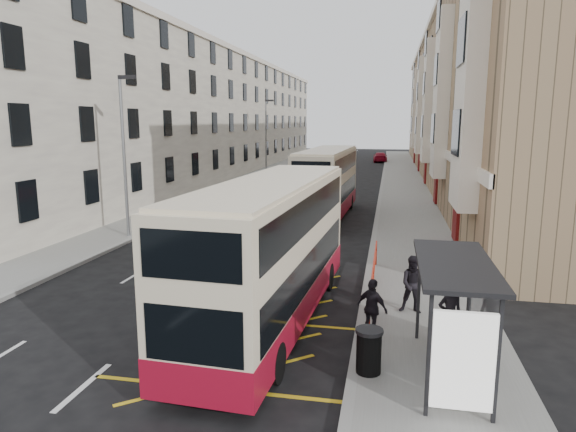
% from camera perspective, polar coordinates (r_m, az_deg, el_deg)
% --- Properties ---
extents(ground, '(200.00, 200.00, 0.00)m').
position_cam_1_polar(ground, '(14.70, -17.45, -13.93)').
color(ground, black).
rests_on(ground, ground).
extents(pavement_right, '(4.00, 120.00, 0.15)m').
position_cam_1_polar(pavement_right, '(42.09, 12.96, 2.23)').
color(pavement_right, slate).
rests_on(pavement_right, ground).
extents(pavement_left, '(3.00, 120.00, 0.15)m').
position_cam_1_polar(pavement_left, '(44.39, -7.48, 2.83)').
color(pavement_left, slate).
rests_on(pavement_left, ground).
extents(kerb_right, '(0.25, 120.00, 0.15)m').
position_cam_1_polar(kerb_right, '(42.07, 10.24, 2.33)').
color(kerb_right, gray).
rests_on(kerb_right, ground).
extents(kerb_left, '(0.25, 120.00, 0.15)m').
position_cam_1_polar(kerb_left, '(43.94, -5.62, 2.79)').
color(kerb_left, gray).
rests_on(kerb_left, ground).
extents(road_markings, '(10.00, 110.00, 0.01)m').
position_cam_1_polar(road_markings, '(57.35, 4.53, 4.55)').
color(road_markings, silver).
rests_on(road_markings, ground).
extents(terrace_right, '(10.75, 79.00, 15.25)m').
position_cam_1_polar(terrace_right, '(57.63, 19.86, 11.48)').
color(terrace_right, '#957956').
rests_on(terrace_right, ground).
extents(terrace_left, '(9.18, 79.00, 13.25)m').
position_cam_1_polar(terrace_left, '(60.59, -8.27, 10.96)').
color(terrace_left, silver).
rests_on(terrace_left, ground).
extents(bus_shelter, '(1.65, 4.25, 2.70)m').
position_cam_1_polar(bus_shelter, '(12.01, 18.81, -8.65)').
color(bus_shelter, black).
rests_on(bus_shelter, pavement_right).
extents(guard_railing, '(0.06, 6.56, 1.01)m').
position_cam_1_polar(guard_railing, '(18.14, 9.49, -5.97)').
color(guard_railing, '#BB1D08').
rests_on(guard_railing, pavement_right).
extents(street_lamp_near, '(0.93, 0.18, 8.00)m').
position_cam_1_polar(street_lamp_near, '(27.04, -17.71, 7.23)').
color(street_lamp_near, gray).
rests_on(street_lamp_near, pavement_left).
extents(street_lamp_far, '(0.93, 0.18, 8.00)m').
position_cam_1_polar(street_lamp_far, '(55.23, -2.41, 9.16)').
color(street_lamp_far, gray).
rests_on(street_lamp_far, pavement_left).
extents(double_decker_front, '(3.07, 10.88, 4.29)m').
position_cam_1_polar(double_decker_front, '(15.06, -1.90, -4.02)').
color(double_decker_front, beige).
rests_on(double_decker_front, ground).
extents(double_decker_rear, '(2.87, 10.75, 4.25)m').
position_cam_1_polar(double_decker_rear, '(31.91, 4.35, 3.67)').
color(double_decker_rear, beige).
rests_on(double_decker_rear, ground).
extents(litter_bin, '(0.65, 0.65, 1.08)m').
position_cam_1_polar(litter_bin, '(12.50, 8.97, -14.50)').
color(litter_bin, black).
rests_on(litter_bin, pavement_right).
extents(pedestrian_near, '(0.71, 0.55, 1.72)m').
position_cam_1_polar(pedestrian_near, '(14.18, 17.53, -10.44)').
color(pedestrian_near, black).
rests_on(pedestrian_near, pavement_right).
extents(pedestrian_mid, '(0.88, 0.69, 1.79)m').
position_cam_1_polar(pedestrian_mid, '(16.25, 13.84, -7.41)').
color(pedestrian_mid, black).
rests_on(pedestrian_mid, pavement_right).
extents(pedestrian_far, '(1.01, 0.86, 1.63)m').
position_cam_1_polar(pedestrian_far, '(14.33, 9.36, -10.06)').
color(pedestrian_far, black).
rests_on(pedestrian_far, pavement_right).
extents(white_van, '(3.14, 5.87, 1.57)m').
position_cam_1_polar(white_van, '(49.92, 0.20, 4.59)').
color(white_van, white).
rests_on(white_van, ground).
extents(car_silver, '(2.14, 4.69, 1.56)m').
position_cam_1_polar(car_silver, '(67.32, 2.18, 6.12)').
color(car_silver, '#B8BAC0').
rests_on(car_silver, ground).
extents(car_dark, '(1.59, 4.42, 1.45)m').
position_cam_1_polar(car_dark, '(76.40, 3.20, 6.60)').
color(car_dark, black).
rests_on(car_dark, ground).
extents(car_red, '(2.12, 4.89, 1.40)m').
position_cam_1_polar(car_red, '(76.83, 10.20, 6.46)').
color(car_red, maroon).
rests_on(car_red, ground).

